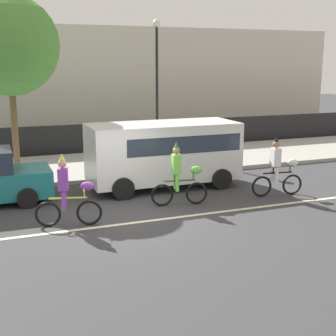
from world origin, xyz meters
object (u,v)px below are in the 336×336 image
at_px(parade_cyclist_lime, 180,178).
at_px(pedestrian_onlooker, 173,138).
at_px(parade_cyclist_zebra, 278,170).
at_px(parade_cyclist_purple, 68,195).
at_px(street_lamp_post, 157,66).
at_px(parked_van_white, 165,150).

bearing_deg(parade_cyclist_lime, pedestrian_onlooker, 70.48).
relative_size(parade_cyclist_lime, parade_cyclist_zebra, 1.00).
bearing_deg(parade_cyclist_lime, parade_cyclist_purple, -168.98).
xyz_separation_m(parade_cyclist_purple, parade_cyclist_zebra, (6.64, 0.47, 0.00)).
distance_m(parade_cyclist_zebra, street_lamp_post, 8.70).
relative_size(parade_cyclist_zebra, street_lamp_post, 0.33).
height_order(parked_van_white, street_lamp_post, street_lamp_post).
distance_m(parked_van_white, pedestrian_onlooker, 4.10).
distance_m(parade_cyclist_lime, parked_van_white, 2.23).
xyz_separation_m(parade_cyclist_purple, parked_van_white, (3.72, 2.82, 0.44)).
height_order(parade_cyclist_lime, pedestrian_onlooker, parade_cyclist_lime).
height_order(parade_cyclist_purple, parade_cyclist_zebra, same).
distance_m(street_lamp_post, pedestrian_onlooker, 3.57).
bearing_deg(pedestrian_onlooker, parade_cyclist_purple, -129.88).
height_order(parked_van_white, pedestrian_onlooker, parked_van_white).
height_order(parade_cyclist_purple, street_lamp_post, street_lamp_post).
relative_size(street_lamp_post, pedestrian_onlooker, 3.62).
bearing_deg(parade_cyclist_purple, street_lamp_post, 57.26).
bearing_deg(parade_cyclist_lime, street_lamp_post, 75.05).
bearing_deg(parade_cyclist_zebra, parked_van_white, 141.21).
bearing_deg(street_lamp_post, parked_van_white, -107.06).
height_order(parade_cyclist_lime, street_lamp_post, street_lamp_post).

